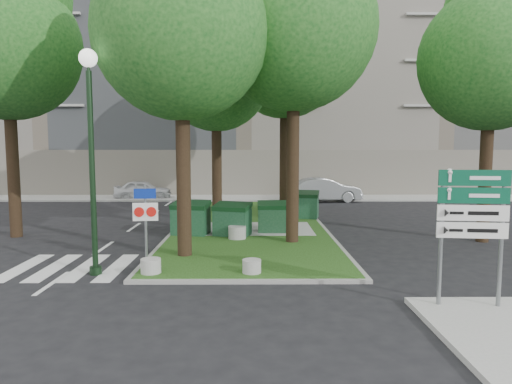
{
  "coord_description": "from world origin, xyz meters",
  "views": [
    {
      "loc": [
        0.62,
        -11.36,
        3.49
      ],
      "look_at": [
        0.71,
        3.27,
        2.0
      ],
      "focal_mm": 32.0,
      "sensor_mm": 36.0,
      "label": 1
    }
  ],
  "objects_px": {
    "street_lamp": "(91,135)",
    "car_silver": "(324,190)",
    "dumpster_c": "(274,217)",
    "litter_bin": "(300,201)",
    "tree_street_right": "(493,46)",
    "traffic_sign_pole": "(146,213)",
    "tree_street_left": "(9,33)",
    "bollard_left": "(151,266)",
    "tree_median_near_left": "(184,15)",
    "dumpster_d": "(304,205)",
    "bollard_mid": "(237,232)",
    "tree_median_mid": "(218,66)",
    "car_white": "(143,190)",
    "tree_median_far": "(286,49)",
    "dumpster_a": "(191,218)",
    "tree_median_near_right": "(296,12)",
    "dumpster_b": "(232,219)",
    "bollard_right": "(252,266)",
    "directional_sign": "(472,216)"
  },
  "relations": [
    {
      "from": "bollard_mid",
      "to": "tree_median_far",
      "type": "bearing_deg",
      "value": 72.3
    },
    {
      "from": "bollard_mid",
      "to": "car_silver",
      "type": "bearing_deg",
      "value": 67.21
    },
    {
      "from": "dumpster_a",
      "to": "street_lamp",
      "type": "height_order",
      "value": "street_lamp"
    },
    {
      "from": "bollard_right",
      "to": "dumpster_a",
      "type": "bearing_deg",
      "value": 113.6
    },
    {
      "from": "bollard_mid",
      "to": "car_white",
      "type": "xyz_separation_m",
      "value": [
        -6.61,
        13.3,
        0.27
      ]
    },
    {
      "from": "tree_street_left",
      "to": "dumpster_d",
      "type": "distance_m",
      "value": 13.87
    },
    {
      "from": "tree_median_mid",
      "to": "tree_street_right",
      "type": "bearing_deg",
      "value": -21.8
    },
    {
      "from": "tree_median_far",
      "to": "dumpster_a",
      "type": "relative_size",
      "value": 7.76
    },
    {
      "from": "tree_median_mid",
      "to": "bollard_left",
      "type": "relative_size",
      "value": 18.7
    },
    {
      "from": "tree_street_right",
      "to": "bollard_left",
      "type": "bearing_deg",
      "value": -157.83
    },
    {
      "from": "dumpster_d",
      "to": "bollard_mid",
      "type": "height_order",
      "value": "dumpster_d"
    },
    {
      "from": "dumpster_c",
      "to": "directional_sign",
      "type": "relative_size",
      "value": 0.45
    },
    {
      "from": "tree_median_near_left",
      "to": "directional_sign",
      "type": "height_order",
      "value": "tree_median_near_left"
    },
    {
      "from": "street_lamp",
      "to": "car_silver",
      "type": "distance_m",
      "value": 18.62
    },
    {
      "from": "bollard_mid",
      "to": "directional_sign",
      "type": "bearing_deg",
      "value": -53.67
    },
    {
      "from": "traffic_sign_pole",
      "to": "car_white",
      "type": "xyz_separation_m",
      "value": [
        -4.08,
        16.57,
        -0.92
      ]
    },
    {
      "from": "tree_street_left",
      "to": "bollard_left",
      "type": "distance_m",
      "value": 11.16
    },
    {
      "from": "tree_median_mid",
      "to": "dumpster_b",
      "type": "distance_m",
      "value": 7.17
    },
    {
      "from": "tree_median_far",
      "to": "litter_bin",
      "type": "bearing_deg",
      "value": 54.29
    },
    {
      "from": "dumpster_c",
      "to": "car_white",
      "type": "relative_size",
      "value": 0.35
    },
    {
      "from": "bollard_mid",
      "to": "car_white",
      "type": "distance_m",
      "value": 14.86
    },
    {
      "from": "tree_median_near_left",
      "to": "dumpster_a",
      "type": "height_order",
      "value": "tree_median_near_left"
    },
    {
      "from": "dumpster_a",
      "to": "car_silver",
      "type": "relative_size",
      "value": 0.34
    },
    {
      "from": "car_white",
      "to": "tree_median_near_left",
      "type": "bearing_deg",
      "value": -166.87
    },
    {
      "from": "tree_median_near_right",
      "to": "litter_bin",
      "type": "height_order",
      "value": "tree_median_near_right"
    },
    {
      "from": "tree_median_near_left",
      "to": "street_lamp",
      "type": "relative_size",
      "value": 1.76
    },
    {
      "from": "litter_bin",
      "to": "car_white",
      "type": "height_order",
      "value": "car_white"
    },
    {
      "from": "dumpster_c",
      "to": "litter_bin",
      "type": "xyz_separation_m",
      "value": [
        1.76,
        6.96,
        -0.19
      ]
    },
    {
      "from": "tree_median_mid",
      "to": "bollard_right",
      "type": "bearing_deg",
      "value": -80.1
    },
    {
      "from": "dumpster_d",
      "to": "bollard_mid",
      "type": "bearing_deg",
      "value": -108.54
    },
    {
      "from": "tree_median_far",
      "to": "dumpster_a",
      "type": "height_order",
      "value": "tree_median_far"
    },
    {
      "from": "dumpster_b",
      "to": "traffic_sign_pole",
      "type": "xyz_separation_m",
      "value": [
        -2.34,
        -3.92,
        0.83
      ]
    },
    {
      "from": "tree_median_near_left",
      "to": "car_white",
      "type": "bearing_deg",
      "value": 108.17
    },
    {
      "from": "car_silver",
      "to": "car_white",
      "type": "bearing_deg",
      "value": 77.45
    },
    {
      "from": "tree_median_mid",
      "to": "dumpster_a",
      "type": "distance_m",
      "value": 7.06
    },
    {
      "from": "tree_median_near_right",
      "to": "directional_sign",
      "type": "xyz_separation_m",
      "value": [
        3.09,
        -6.56,
        -5.96
      ]
    },
    {
      "from": "dumpster_c",
      "to": "traffic_sign_pole",
      "type": "relative_size",
      "value": 0.53
    },
    {
      "from": "bollard_right",
      "to": "car_silver",
      "type": "relative_size",
      "value": 0.11
    },
    {
      "from": "tree_street_right",
      "to": "traffic_sign_pole",
      "type": "distance_m",
      "value": 13.23
    },
    {
      "from": "tree_median_near_left",
      "to": "tree_median_mid",
      "type": "relative_size",
      "value": 1.05
    },
    {
      "from": "tree_median_mid",
      "to": "dumpster_c",
      "type": "distance_m",
      "value": 7.23
    },
    {
      "from": "tree_median_mid",
      "to": "dumpster_d",
      "type": "height_order",
      "value": "tree_median_mid"
    },
    {
      "from": "street_lamp",
      "to": "tree_median_mid",
      "type": "bearing_deg",
      "value": 71.56
    },
    {
      "from": "bollard_left",
      "to": "traffic_sign_pole",
      "type": "bearing_deg",
      "value": 107.99
    },
    {
      "from": "dumpster_d",
      "to": "traffic_sign_pole",
      "type": "height_order",
      "value": "traffic_sign_pole"
    },
    {
      "from": "tree_median_near_left",
      "to": "dumpster_b",
      "type": "distance_m",
      "value": 7.4
    },
    {
      "from": "tree_median_far",
      "to": "traffic_sign_pole",
      "type": "bearing_deg",
      "value": -114.88
    },
    {
      "from": "dumpster_d",
      "to": "directional_sign",
      "type": "bearing_deg",
      "value": -66.63
    },
    {
      "from": "tree_median_mid",
      "to": "tree_street_left",
      "type": "bearing_deg",
      "value": -158.2
    },
    {
      "from": "tree_street_left",
      "to": "car_white",
      "type": "relative_size",
      "value": 3.0
    }
  ]
}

